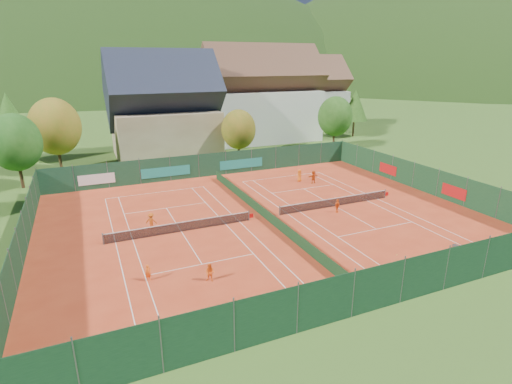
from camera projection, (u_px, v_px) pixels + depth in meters
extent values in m
plane|color=#32571B|center=(264.00, 218.00, 37.89)|extent=(600.00, 600.00, 0.00)
cube|color=#B8371B|center=(264.00, 218.00, 37.88)|extent=(40.00, 32.00, 0.01)
cube|color=white|center=(156.00, 192.00, 45.17)|extent=(10.97, 0.06, 0.00)
cube|color=white|center=(227.00, 304.00, 24.50)|extent=(10.97, 0.06, 0.00)
cube|color=white|center=(116.00, 243.00, 32.74)|extent=(0.06, 23.77, 0.00)
cube|color=white|center=(240.00, 222.00, 36.92)|extent=(0.06, 23.77, 0.00)
cube|color=white|center=(133.00, 240.00, 33.26)|extent=(0.06, 23.77, 0.00)
cube|color=white|center=(226.00, 224.00, 36.40)|extent=(0.06, 23.77, 0.00)
cube|color=white|center=(166.00, 208.00, 40.40)|extent=(8.23, 0.06, 0.00)
cube|color=white|center=(202.00, 264.00, 29.27)|extent=(8.23, 0.06, 0.00)
cube|color=white|center=(181.00, 232.00, 34.83)|extent=(0.06, 12.80, 0.00)
cube|color=white|center=(282.00, 177.00, 51.27)|extent=(10.97, 0.06, 0.00)
cube|color=white|center=(424.00, 255.00, 30.59)|extent=(10.97, 0.06, 0.00)
cube|color=white|center=(288.00, 214.00, 38.84)|extent=(0.06, 23.77, 0.00)
cube|color=white|center=(378.00, 199.00, 43.02)|extent=(0.06, 23.77, 0.00)
cube|color=white|center=(300.00, 212.00, 39.36)|extent=(0.06, 23.77, 0.00)
cube|color=white|center=(367.00, 201.00, 42.50)|extent=(0.06, 23.77, 0.00)
cube|color=white|center=(304.00, 189.00, 46.50)|extent=(8.23, 0.06, 0.00)
cube|color=white|center=(376.00, 229.00, 35.36)|extent=(8.23, 0.06, 0.00)
cube|color=white|center=(335.00, 206.00, 40.93)|extent=(0.06, 12.80, 0.00)
cylinder|color=#59595B|center=(103.00, 239.00, 32.24)|extent=(0.10, 0.10, 1.02)
cylinder|color=#59595B|center=(249.00, 216.00, 37.12)|extent=(0.10, 0.10, 1.02)
cube|color=black|center=(181.00, 227.00, 34.69)|extent=(12.80, 0.02, 0.86)
cube|color=white|center=(181.00, 222.00, 34.56)|extent=(12.80, 0.04, 0.06)
cube|color=red|center=(251.00, 216.00, 37.23)|extent=(0.40, 0.04, 0.40)
cylinder|color=#59595B|center=(280.00, 211.00, 38.34)|extent=(0.10, 0.10, 1.02)
cylinder|color=#59595B|center=(385.00, 194.00, 43.21)|extent=(0.10, 0.10, 1.02)
cube|color=black|center=(335.00, 202.00, 40.79)|extent=(12.80, 0.02, 0.86)
cube|color=white|center=(336.00, 198.00, 40.66)|extent=(12.80, 0.04, 0.06)
cube|color=red|center=(387.00, 194.00, 43.33)|extent=(0.40, 0.04, 0.40)
cube|color=#123318|center=(264.00, 213.00, 37.73)|extent=(0.03, 28.80, 1.00)
cube|color=#163C25|center=(212.00, 164.00, 51.33)|extent=(40.00, 0.04, 3.00)
cube|color=teal|center=(166.00, 172.00, 49.09)|extent=(6.00, 0.03, 1.20)
cube|color=teal|center=(241.00, 164.00, 52.90)|extent=(6.00, 0.03, 1.20)
cube|color=silver|center=(97.00, 179.00, 46.04)|extent=(4.00, 0.03, 1.20)
cube|color=#12321C|center=(378.00, 288.00, 23.50)|extent=(40.00, 0.04, 3.00)
cube|color=#13341D|center=(22.00, 240.00, 29.79)|extent=(0.04, 32.00, 3.00)
cube|color=#153B1F|center=(425.00, 179.00, 45.04)|extent=(0.04, 32.00, 3.00)
cube|color=#B21414|center=(454.00, 192.00, 41.63)|extent=(0.03, 3.00, 1.20)
cube|color=#B21414|center=(388.00, 169.00, 50.33)|extent=(0.03, 3.00, 1.20)
cube|color=tan|center=(166.00, 133.00, 61.74)|extent=(15.00, 12.00, 7.00)
cube|color=#1E2333|center=(163.00, 90.00, 59.70)|extent=(16.20, 12.00, 12.00)
cube|color=silver|center=(261.00, 116.00, 73.88)|extent=(20.00, 11.00, 9.00)
cube|color=brown|center=(262.00, 75.00, 71.61)|extent=(21.60, 11.00, 11.00)
cube|color=silver|center=(305.00, 110.00, 86.33)|extent=(16.00, 10.00, 8.00)
cube|color=brown|center=(306.00, 79.00, 84.29)|extent=(17.28, 10.00, 10.00)
cylinder|color=#462A19|center=(21.00, 176.00, 46.46)|extent=(0.36, 0.36, 2.80)
ellipsoid|color=#205418|center=(15.00, 142.00, 45.20)|extent=(5.72, 5.72, 6.58)
cylinder|color=#452E18|center=(60.00, 160.00, 53.14)|extent=(0.36, 0.36, 3.15)
ellipsoid|color=olive|center=(55.00, 127.00, 51.73)|extent=(6.44, 6.44, 7.40)
cylinder|color=#492C1A|center=(16.00, 151.00, 57.76)|extent=(0.36, 0.36, 3.50)
cone|color=#2A5C1A|center=(9.00, 116.00, 56.19)|extent=(5.60, 5.60, 6.50)
cylinder|color=#443018|center=(239.00, 153.00, 58.92)|extent=(0.36, 0.36, 2.45)
ellipsoid|color=olive|center=(239.00, 129.00, 57.82)|extent=(5.01, 5.01, 5.76)
cylinder|color=#462A19|center=(334.00, 140.00, 67.47)|extent=(0.36, 0.36, 2.80)
ellipsoid|color=#265217|center=(335.00, 116.00, 66.21)|extent=(5.72, 5.72, 6.58)
cylinder|color=#422517|center=(353.00, 128.00, 78.18)|extent=(0.36, 0.36, 3.15)
cone|color=#275117|center=(355.00, 105.00, 76.77)|extent=(5.04, 5.04, 5.85)
cylinder|color=#422E17|center=(298.00, 124.00, 82.03)|extent=(0.36, 0.36, 3.50)
ellipsoid|color=olive|center=(298.00, 99.00, 80.47)|extent=(7.15, 7.15, 8.22)
ellipsoid|color=black|center=(117.00, 136.00, 315.89)|extent=(440.00, 440.00, 242.00)
ellipsoid|color=black|center=(443.00, 133.00, 306.70)|extent=(380.00, 380.00, 220.40)
cylinder|color=slate|center=(455.00, 250.00, 30.66)|extent=(0.02, 0.02, 0.80)
cylinder|color=slate|center=(458.00, 249.00, 30.77)|extent=(0.02, 0.02, 0.80)
cylinder|color=slate|center=(452.00, 248.00, 30.92)|extent=(0.02, 0.02, 0.80)
cylinder|color=slate|center=(455.00, 247.00, 31.03)|extent=(0.02, 0.02, 0.80)
cube|color=slate|center=(455.00, 247.00, 30.80)|extent=(0.34, 0.34, 0.30)
ellipsoid|color=#CCD833|center=(455.00, 246.00, 30.79)|extent=(0.28, 0.28, 0.16)
sphere|color=#CCD833|center=(163.00, 272.00, 28.11)|extent=(0.07, 0.07, 0.07)
sphere|color=#CCD833|center=(397.00, 255.00, 30.63)|extent=(0.07, 0.07, 0.07)
imported|color=orange|center=(148.00, 273.00, 26.93)|extent=(0.49, 0.39, 1.20)
imported|color=orange|center=(210.00, 273.00, 26.85)|extent=(0.81, 0.78, 1.31)
imported|color=#CE5112|center=(151.00, 221.00, 35.18)|extent=(1.13, 0.94, 1.52)
imported|color=#F25D15|center=(337.00, 206.00, 39.08)|extent=(0.86, 0.62, 1.36)
imported|color=orange|center=(299.00, 175.00, 49.13)|extent=(0.87, 0.71, 1.54)
imported|color=#CE4A12|center=(313.00, 177.00, 48.37)|extent=(1.49, 0.54, 1.58)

